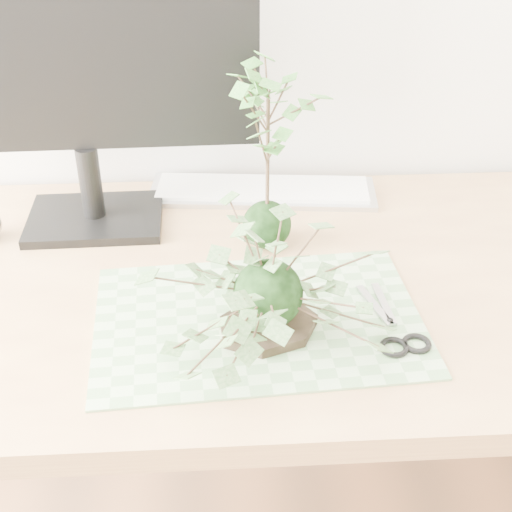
% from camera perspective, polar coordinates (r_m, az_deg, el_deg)
% --- Properties ---
extents(desk, '(1.60, 0.70, 0.74)m').
position_cam_1_polar(desk, '(1.20, 3.17, -5.09)').
color(desk, tan).
rests_on(desk, ground_plane).
extents(cutting_mat, '(0.50, 0.35, 0.00)m').
position_cam_1_polar(cutting_mat, '(1.05, 0.18, -5.11)').
color(cutting_mat, '#64925B').
rests_on(cutting_mat, desk).
extents(stone_dish, '(0.19, 0.19, 0.01)m').
position_cam_1_polar(stone_dish, '(1.03, 0.94, -5.60)').
color(stone_dish, black).
rests_on(stone_dish, cutting_mat).
extents(ivy_kokedama, '(0.35, 0.35, 0.20)m').
position_cam_1_polar(ivy_kokedama, '(0.96, 1.00, -0.82)').
color(ivy_kokedama, black).
rests_on(ivy_kokedama, stone_dish).
extents(maple_kokedama, '(0.22, 0.22, 0.34)m').
position_cam_1_polar(maple_kokedama, '(1.11, 0.97, 11.42)').
color(maple_kokedama, black).
rests_on(maple_kokedama, desk).
extents(keyboard, '(0.44, 0.17, 0.02)m').
position_cam_1_polar(keyboard, '(1.38, 0.52, 5.26)').
color(keyboard, '#B3B3B7').
rests_on(keyboard, desk).
extents(monitor, '(0.59, 0.18, 0.52)m').
position_cam_1_polar(monitor, '(1.21, -14.38, 15.27)').
color(monitor, black).
rests_on(monitor, desk).
extents(scissors, '(0.08, 0.17, 0.01)m').
position_cam_1_polar(scissors, '(1.03, 11.15, -6.29)').
color(scissors, '#9D9DA0').
rests_on(scissors, cutting_mat).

